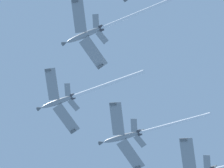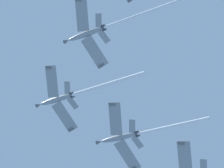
% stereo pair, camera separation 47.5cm
% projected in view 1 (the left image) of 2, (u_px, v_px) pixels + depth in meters
% --- Properties ---
extents(jet_lead, '(19.87, 32.33, 19.34)m').
position_uv_depth(jet_lead, '(73.00, 97.00, 146.19)').
color(jet_lead, gray).
extents(jet_left_wing, '(19.91, 33.08, 19.23)m').
position_uv_depth(jet_left_wing, '(97.00, 30.00, 139.34)').
color(jet_left_wing, gray).
extents(jet_right_wing, '(19.93, 30.17, 17.56)m').
position_uv_depth(jet_right_wing, '(132.00, 134.00, 141.77)').
color(jet_right_wing, gray).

